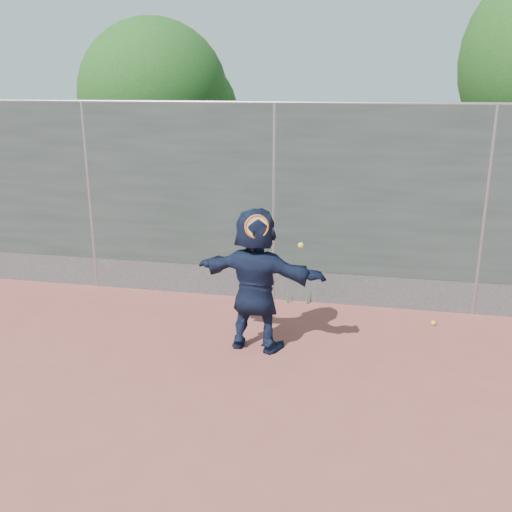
# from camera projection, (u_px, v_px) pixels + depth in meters

# --- Properties ---
(ground) EXTENTS (80.00, 80.00, 0.00)m
(ground) POSITION_uv_depth(u_px,v_px,m) (212.00, 423.00, 5.73)
(ground) COLOR #9E4C42
(ground) RESTS_ON ground
(player) EXTENTS (1.78, 0.82, 1.84)m
(player) POSITION_uv_depth(u_px,v_px,m) (256.00, 280.00, 7.11)
(player) COLOR #141D38
(player) RESTS_ON ground
(ball_ground) EXTENTS (0.07, 0.07, 0.07)m
(ball_ground) POSITION_uv_depth(u_px,v_px,m) (433.00, 323.00, 8.02)
(ball_ground) COLOR yellow
(ball_ground) RESTS_ON ground
(fence) EXTENTS (20.00, 0.06, 3.03)m
(fence) POSITION_uv_depth(u_px,v_px,m) (274.00, 200.00, 8.54)
(fence) COLOR #38423D
(fence) RESTS_ON ground
(swing_action) EXTENTS (0.70, 0.15, 0.51)m
(swing_action) POSITION_uv_depth(u_px,v_px,m) (261.00, 230.00, 6.70)
(swing_action) COLOR orange
(swing_action) RESTS_ON ground
(tree_left) EXTENTS (3.15, 3.00, 4.53)m
(tree_left) POSITION_uv_depth(u_px,v_px,m) (162.00, 99.00, 11.55)
(tree_left) COLOR #382314
(tree_left) RESTS_ON ground
(weed_clump) EXTENTS (0.68, 0.07, 0.30)m
(weed_clump) POSITION_uv_depth(u_px,v_px,m) (290.00, 295.00, 8.80)
(weed_clump) COLOR #387226
(weed_clump) RESTS_ON ground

